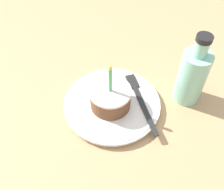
% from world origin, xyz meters
% --- Properties ---
extents(ground_plane, '(2.40, 2.40, 0.04)m').
position_xyz_m(ground_plane, '(0.00, 0.00, -0.02)').
color(ground_plane, tan).
rests_on(ground_plane, ground).
extents(plate, '(0.24, 0.24, 0.02)m').
position_xyz_m(plate, '(-0.01, 0.02, 0.01)').
color(plate, white).
rests_on(plate, ground_plane).
extents(cake_slice, '(0.10, 0.10, 0.13)m').
position_xyz_m(cake_slice, '(-0.01, 0.02, 0.05)').
color(cake_slice, brown).
rests_on(cake_slice, plate).
extents(fork, '(0.12, 0.17, 0.00)m').
position_xyz_m(fork, '(-0.07, 0.07, 0.02)').
color(fork, '#262626').
rests_on(fork, plate).
extents(bottle, '(0.07, 0.07, 0.19)m').
position_xyz_m(bottle, '(-0.17, 0.14, 0.08)').
color(bottle, '#8CD1B2').
rests_on(bottle, ground_plane).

